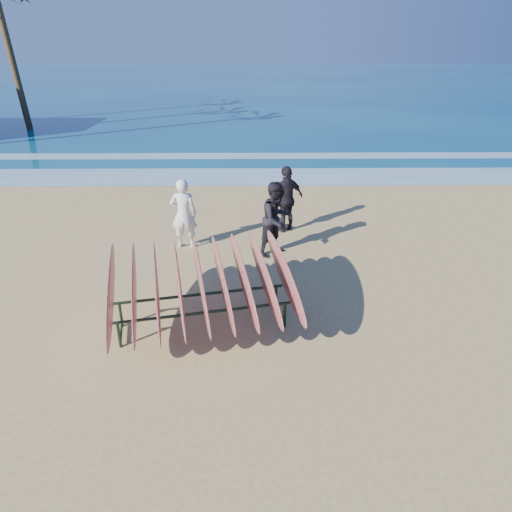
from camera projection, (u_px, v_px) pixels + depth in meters
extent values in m
plane|color=tan|center=(256.00, 318.00, 8.76)|extent=(120.00, 120.00, 0.00)
plane|color=navy|center=(251.00, 81.00, 58.41)|extent=(160.00, 160.00, 0.00)
plane|color=white|center=(253.00, 177.00, 17.78)|extent=(160.00, 160.00, 0.00)
plane|color=white|center=(253.00, 156.00, 20.94)|extent=(160.00, 160.00, 0.00)
cylinder|color=black|center=(119.00, 335.00, 7.84)|extent=(0.06, 0.06, 0.50)
cylinder|color=black|center=(285.00, 315.00, 8.42)|extent=(0.06, 0.06, 0.50)
cylinder|color=black|center=(121.00, 315.00, 8.42)|extent=(0.06, 0.06, 0.50)
cylinder|color=black|center=(276.00, 297.00, 8.99)|extent=(0.06, 0.06, 0.50)
cylinder|color=black|center=(204.00, 313.00, 8.02)|extent=(3.14, 0.71, 0.06)
cylinder|color=black|center=(200.00, 294.00, 8.59)|extent=(3.14, 0.71, 0.06)
cylinder|color=black|center=(121.00, 332.00, 8.20)|extent=(0.18, 0.65, 0.04)
cylinder|color=black|center=(280.00, 313.00, 8.78)|extent=(0.18, 0.65, 0.04)
ellipsoid|color=maroon|center=(111.00, 292.00, 7.82)|extent=(0.65, 2.82, 1.13)
ellipsoid|color=maroon|center=(134.00, 290.00, 7.90)|extent=(0.65, 2.82, 1.13)
ellipsoid|color=maroon|center=(157.00, 287.00, 7.97)|extent=(0.65, 2.82, 1.13)
ellipsoid|color=maroon|center=(179.00, 285.00, 8.05)|extent=(0.65, 2.82, 1.13)
ellipsoid|color=maroon|center=(201.00, 283.00, 8.12)|extent=(0.65, 2.82, 1.13)
ellipsoid|color=maroon|center=(222.00, 280.00, 8.20)|extent=(0.65, 2.82, 1.13)
ellipsoid|color=maroon|center=(244.00, 278.00, 8.27)|extent=(0.65, 2.82, 1.13)
ellipsoid|color=maroon|center=(264.00, 276.00, 8.35)|extent=(0.65, 2.82, 1.13)
ellipsoid|color=maroon|center=(285.00, 274.00, 8.42)|extent=(0.65, 2.82, 1.13)
imported|color=silver|center=(184.00, 214.00, 11.41)|extent=(0.66, 0.43, 1.79)
imported|color=black|center=(276.00, 219.00, 11.02)|extent=(1.13, 1.11, 1.84)
imported|color=black|center=(287.00, 199.00, 12.41)|extent=(1.13, 0.98, 1.83)
cylinder|color=brown|center=(12.00, 60.00, 25.09)|extent=(0.36, 1.17, 7.60)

